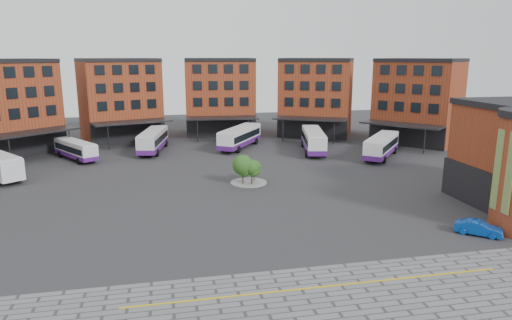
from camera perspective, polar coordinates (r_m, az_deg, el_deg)
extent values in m
plane|color=#28282B|center=(43.65, -0.57, -7.24)|extent=(160.00, 160.00, 0.00)
cube|color=gold|center=(31.78, 8.18, -15.43)|extent=(26.00, 0.15, 0.02)
cube|color=maroon|center=(81.07, -28.66, 5.65)|extent=(16.35, 16.13, 14.00)
cube|color=black|center=(77.41, -26.72, 1.83)|extent=(10.00, 9.07, 4.00)
cube|color=black|center=(80.67, -29.23, 10.79)|extent=(16.55, 16.35, 0.60)
cube|color=black|center=(76.34, -27.20, 7.12)|extent=(8.60, 7.77, 8.00)
cube|color=black|center=(75.02, -26.05, 3.14)|extent=(12.61, 11.97, 0.25)
cylinder|color=black|center=(71.78, -28.40, 0.88)|extent=(0.20, 0.20, 4.00)
cylinder|color=black|center=(75.98, -22.25, 2.07)|extent=(0.20, 0.20, 4.00)
cube|color=maroon|center=(87.34, -16.63, 7.10)|extent=(15.55, 13.69, 14.00)
cube|color=black|center=(83.30, -15.58, 3.44)|extent=(12.45, 4.71, 4.00)
cube|color=black|center=(86.97, -16.94, 11.89)|extent=(15.65, 13.97, 0.60)
cube|color=black|center=(82.29, -15.85, 8.37)|extent=(10.87, 3.87, 8.00)
cube|color=black|center=(80.77, -15.22, 4.61)|extent=(13.72, 8.39, 0.25)
cylinder|color=black|center=(78.26, -17.98, 2.69)|extent=(0.20, 0.20, 4.00)
cylinder|color=black|center=(80.69, -11.68, 3.35)|extent=(0.20, 0.20, 4.00)
cube|color=maroon|center=(90.15, -4.56, 7.76)|extent=(13.67, 10.88, 14.00)
cube|color=black|center=(85.95, -4.32, 4.16)|extent=(13.00, 1.41, 4.00)
cube|color=black|center=(89.79, -4.65, 12.41)|extent=(13.69, 11.18, 0.60)
cube|color=black|center=(84.95, -4.39, 8.94)|extent=(11.42, 0.95, 8.00)
cube|color=black|center=(83.34, -4.24, 5.27)|extent=(13.28, 5.30, 0.25)
cylinder|color=black|center=(81.71, -7.34, 3.63)|extent=(0.20, 0.20, 4.00)
cylinder|color=black|center=(82.25, -0.97, 3.80)|extent=(0.20, 0.20, 4.00)
cube|color=maroon|center=(89.38, 7.52, 7.65)|extent=(16.12, 14.81, 14.00)
cube|color=black|center=(85.22, 6.97, 4.02)|extent=(11.81, 6.35, 4.00)
cube|color=black|center=(89.02, 7.66, 12.33)|extent=(16.26, 15.08, 0.60)
cube|color=black|center=(84.22, 7.08, 8.85)|extent=(10.26, 5.33, 8.00)
cube|color=black|center=(82.63, 6.76, 5.15)|extent=(13.58, 9.82, 0.25)
cylinder|color=black|center=(81.97, 3.38, 3.74)|extent=(0.20, 0.20, 4.00)
cylinder|color=black|center=(80.61, 9.73, 3.42)|extent=(0.20, 0.20, 4.00)
cube|color=maroon|center=(85.05, 19.59, 6.76)|extent=(16.02, 16.39, 14.00)
cube|color=black|center=(81.15, 18.20, 3.02)|extent=(8.74, 10.28, 4.00)
cube|color=black|center=(84.67, 19.97, 11.66)|extent=(16.25, 16.58, 0.60)
cube|color=black|center=(80.12, 18.51, 8.08)|extent=(7.47, 8.86, 8.00)
cube|color=black|center=(78.67, 17.70, 4.24)|extent=(11.73, 12.79, 0.25)
cylinder|color=black|center=(79.04, 14.05, 3.03)|extent=(0.20, 0.20, 4.00)
cylinder|color=black|center=(75.83, 20.31, 2.21)|extent=(0.20, 0.20, 4.00)
cube|color=black|center=(50.76, 26.23, -3.34)|extent=(0.40, 12.00, 4.00)
cube|color=#CE6418|center=(43.71, 28.53, -1.30)|extent=(0.12, 2.20, 7.00)
cylinder|color=gray|center=(55.21, -0.93, -2.83)|extent=(4.40, 4.40, 0.12)
cylinder|color=#332114|center=(54.29, -1.65, -2.23)|extent=(0.14, 0.14, 1.72)
sphere|color=#204115|center=(53.90, -1.66, -0.64)|extent=(2.46, 2.46, 2.46)
sphere|color=#204115|center=(53.92, -1.42, -1.20)|extent=(1.72, 1.72, 1.72)
cylinder|color=#332114|center=(55.77, -0.24, -2.06)|extent=(0.14, 0.14, 1.26)
sphere|color=#204115|center=(55.49, -0.24, -0.93)|extent=(1.76, 1.76, 1.76)
sphere|color=#204115|center=(55.48, -0.01, -1.33)|extent=(1.24, 1.24, 1.24)
cylinder|color=#332114|center=(54.11, -0.53, -2.37)|extent=(0.14, 0.14, 1.55)
sphere|color=#204115|center=(53.76, -0.53, -0.94)|extent=(1.84, 1.84, 1.84)
sphere|color=#204115|center=(53.77, -0.29, -1.45)|extent=(1.29, 1.29, 1.29)
cylinder|color=black|center=(62.94, -27.51, -1.91)|extent=(0.89, 1.03, 1.06)
cube|color=silver|center=(72.35, -21.62, 1.30)|extent=(7.37, 9.55, 2.22)
cube|color=black|center=(72.32, -21.63, 1.42)|extent=(6.98, 8.92, 0.86)
cube|color=silver|center=(72.15, -21.70, 2.20)|extent=(7.08, 9.17, 0.11)
cube|color=black|center=(76.75, -23.11, 1.95)|extent=(1.67, 1.16, 1.00)
cube|color=#4D1972|center=(72.50, -21.57, 0.69)|extent=(7.43, 9.61, 0.63)
cylinder|color=black|center=(75.05, -23.32, 0.64)|extent=(0.72, 0.90, 0.90)
cylinder|color=black|center=(75.88, -21.75, 0.90)|extent=(0.72, 0.90, 0.90)
cylinder|color=black|center=(69.27, -21.33, -0.14)|extent=(0.72, 0.90, 0.90)
cylinder|color=black|center=(70.18, -19.65, 0.16)|extent=(0.72, 0.90, 0.90)
cube|color=silver|center=(74.89, -12.74, 2.52)|extent=(4.89, 12.30, 2.67)
cube|color=black|center=(74.86, -12.75, 2.67)|extent=(4.77, 11.37, 1.04)
cube|color=silver|center=(74.66, -12.80, 3.57)|extent=(4.70, 11.81, 0.13)
cube|color=black|center=(80.55, -11.92, 3.46)|extent=(2.30, 0.55, 1.20)
cube|color=#4D1972|center=(75.07, -12.71, 1.81)|extent=(4.94, 12.34, 0.76)
cylinder|color=black|center=(79.12, -13.11, 2.02)|extent=(0.52, 1.13, 1.09)
cylinder|color=black|center=(78.59, -11.17, 2.05)|extent=(0.52, 1.13, 1.09)
cylinder|color=black|center=(71.77, -14.36, 0.86)|extent=(0.52, 1.13, 1.09)
cylinder|color=black|center=(71.19, -12.22, 0.87)|extent=(0.52, 1.13, 1.09)
cube|color=white|center=(75.82, -2.03, 2.98)|extent=(8.89, 11.77, 2.72)
cube|color=black|center=(75.79, -2.03, 3.13)|extent=(8.42, 10.98, 1.05)
cube|color=silver|center=(75.59, -2.04, 4.04)|extent=(8.54, 11.30, 0.13)
cube|color=black|center=(81.26, -0.38, 3.84)|extent=(2.05, 1.37, 1.22)
cube|color=#4D1972|center=(75.99, -2.02, 2.26)|extent=(8.95, 11.82, 0.78)
cylinder|color=black|center=(80.14, -1.85, 2.50)|extent=(0.88, 1.11, 1.11)
cylinder|color=black|center=(79.13, 0.00, 2.37)|extent=(0.88, 1.11, 1.11)
cylinder|color=black|center=(73.14, -4.21, 1.46)|extent=(0.88, 1.11, 1.11)
cylinder|color=black|center=(72.02, -2.21, 1.31)|extent=(0.88, 1.11, 1.11)
cube|color=white|center=(73.17, 7.20, 2.54)|extent=(5.49, 12.65, 2.75)
cube|color=black|center=(73.13, 7.20, 2.69)|extent=(5.33, 11.70, 1.07)
cube|color=silver|center=(72.92, 7.23, 3.65)|extent=(5.27, 12.14, 0.13)
cube|color=black|center=(79.07, 6.76, 3.52)|extent=(2.35, 0.65, 1.23)
cube|color=#4D1972|center=(73.35, 7.18, 1.79)|extent=(5.54, 12.70, 0.78)
cylinder|color=black|center=(77.16, 5.84, 2.04)|extent=(0.58, 1.17, 1.12)
cylinder|color=black|center=(77.44, 7.91, 2.02)|extent=(0.58, 1.17, 1.12)
cylinder|color=black|center=(69.45, 6.34, 0.81)|extent=(0.58, 1.17, 1.12)
cylinder|color=black|center=(69.76, 8.64, 0.79)|extent=(0.58, 1.17, 1.12)
cube|color=white|center=(71.11, 15.42, 1.80)|extent=(9.52, 10.80, 2.62)
cube|color=black|center=(71.07, 15.43, 1.95)|extent=(8.97, 10.11, 1.02)
cube|color=silver|center=(70.87, 15.49, 2.88)|extent=(9.14, 10.37, 0.13)
cube|color=black|center=(76.64, 16.38, 2.70)|extent=(1.84, 1.53, 1.18)
cube|color=#4D1972|center=(71.29, 15.38, 1.06)|extent=(9.58, 10.86, 0.75)
cylinder|color=black|center=(75.26, 14.99, 1.36)|extent=(0.93, 1.03, 1.07)
cylinder|color=black|center=(74.74, 16.99, 1.16)|extent=(0.93, 1.03, 1.07)
cylinder|color=black|center=(68.07, 13.57, 0.25)|extent=(0.93, 1.03, 1.07)
cylinder|color=black|center=(67.50, 15.77, 0.01)|extent=(0.93, 1.03, 1.07)
imported|color=#0C3B9D|center=(43.86, 26.06, -7.64)|extent=(3.78, 3.48, 1.26)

